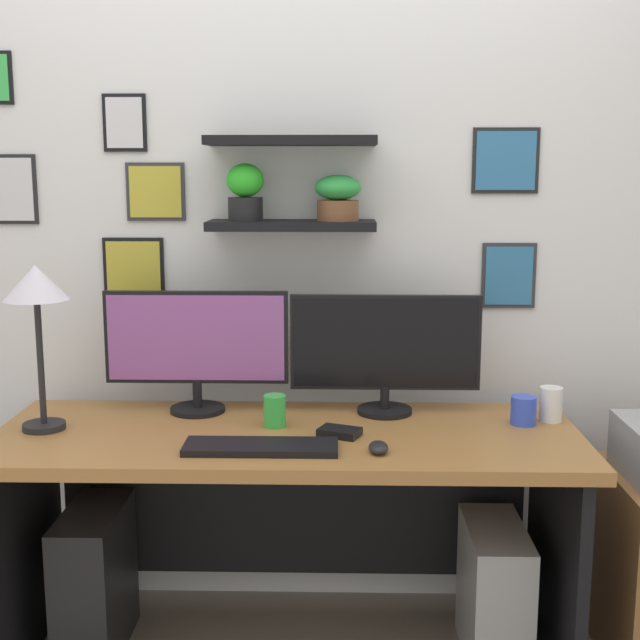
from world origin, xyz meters
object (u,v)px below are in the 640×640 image
at_px(coffee_mug, 524,410).
at_px(desk, 289,488).
at_px(computer_tower_right, 494,594).
at_px(computer_mouse, 378,447).
at_px(computer_tower_left, 95,580).
at_px(monitor_left, 196,345).
at_px(keyboard, 261,447).
at_px(monitor_right, 385,349).
at_px(pen_cup, 275,411).
at_px(desk_lamp, 37,296).
at_px(water_cup, 551,404).
at_px(scissors_tray, 340,432).

bearing_deg(coffee_mug, desk, -177.20).
bearing_deg(desk, computer_tower_right, -5.09).
bearing_deg(computer_mouse, computer_tower_left, 166.22).
relative_size(monitor_left, coffee_mug, 6.68).
bearing_deg(desk, computer_tower_left, -177.65).
distance_m(monitor_left, keyboard, 0.51).
bearing_deg(computer_tower_left, computer_mouse, -13.78).
bearing_deg(monitor_right, coffee_mug, -16.13).
relative_size(pen_cup, computer_tower_right, 0.23).
bearing_deg(desk_lamp, computer_mouse, -10.76).
height_order(monitor_right, water_cup, monitor_right).
xyz_separation_m(monitor_right, computer_tower_right, (0.34, -0.22, -0.74)).
bearing_deg(pen_cup, computer_tower_right, -4.39).
relative_size(computer_tower_left, computer_tower_right, 1.07).
height_order(monitor_right, coffee_mug, monitor_right).
xyz_separation_m(keyboard, coffee_mug, (0.80, 0.27, 0.04)).
bearing_deg(desk, keyboard, -105.08).
bearing_deg(computer_tower_right, desk, 174.91).
height_order(water_cup, computer_tower_left, water_cup).
xyz_separation_m(coffee_mug, pen_cup, (-0.78, -0.04, 0.01)).
bearing_deg(monitor_left, coffee_mug, -6.76).
relative_size(computer_mouse, water_cup, 0.82).
bearing_deg(computer_tower_left, desk_lamp, -168.56).
bearing_deg(scissors_tray, computer_tower_left, 174.80).
relative_size(keyboard, computer_tower_right, 0.99).
relative_size(keyboard, coffee_mug, 4.89).
bearing_deg(scissors_tray, monitor_right, 60.09).
height_order(monitor_right, keyboard, monitor_right).
relative_size(scissors_tray, water_cup, 1.09).
bearing_deg(scissors_tray, computer_tower_right, 4.59).
xyz_separation_m(computer_mouse, computer_tower_left, (-0.90, 0.22, -0.53)).
bearing_deg(monitor_right, computer_tower_left, -168.74).
distance_m(coffee_mug, computer_tower_left, 1.47).
bearing_deg(keyboard, water_cup, 19.10).
xyz_separation_m(computer_mouse, scissors_tray, (-0.11, 0.15, -0.00)).
distance_m(monitor_right, computer_tower_left, 1.20).
xyz_separation_m(monitor_right, computer_mouse, (-0.04, -0.41, -0.20)).
bearing_deg(desk_lamp, computer_tower_right, -0.27).
relative_size(monitor_right, keyboard, 1.41).
relative_size(monitor_right, water_cup, 5.63).
relative_size(computer_mouse, computer_tower_left, 0.19).
bearing_deg(desk, scissors_tray, -31.09).
relative_size(coffee_mug, pen_cup, 0.90).
distance_m(computer_mouse, water_cup, 0.65).
bearing_deg(pen_cup, desk, 6.64).
height_order(coffee_mug, pen_cup, pen_cup).
bearing_deg(water_cup, coffee_mug, -157.29).
distance_m(computer_mouse, pen_cup, 0.40).
height_order(computer_mouse, computer_tower_left, computer_mouse).
bearing_deg(scissors_tray, coffee_mug, 12.98).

